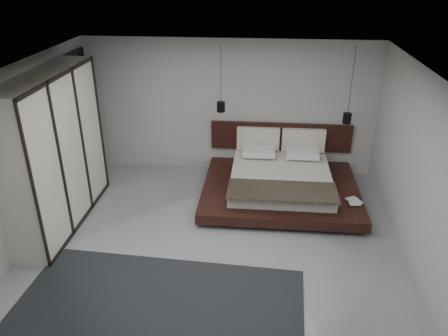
# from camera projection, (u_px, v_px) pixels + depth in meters

# --- Properties ---
(floor) EXTENTS (6.00, 6.00, 0.00)m
(floor) POSITION_uv_depth(u_px,v_px,m) (213.00, 249.00, 6.97)
(floor) COLOR #96989E
(floor) RESTS_ON ground
(ceiling) EXTENTS (6.00, 6.00, 0.00)m
(ceiling) POSITION_uv_depth(u_px,v_px,m) (211.00, 75.00, 5.75)
(ceiling) COLOR white
(ceiling) RESTS_ON wall_back
(wall_back) EXTENTS (6.00, 0.00, 6.00)m
(wall_back) POSITION_uv_depth(u_px,v_px,m) (229.00, 107.00, 9.05)
(wall_back) COLOR #B0B0AE
(wall_back) RESTS_ON floor
(wall_front) EXTENTS (6.00, 0.00, 6.00)m
(wall_front) POSITION_uv_depth(u_px,v_px,m) (169.00, 327.00, 3.67)
(wall_front) COLOR #B0B0AE
(wall_front) RESTS_ON floor
(wall_left) EXTENTS (0.00, 6.00, 6.00)m
(wall_left) POSITION_uv_depth(u_px,v_px,m) (16.00, 162.00, 6.62)
(wall_left) COLOR #B0B0AE
(wall_left) RESTS_ON floor
(wall_right) EXTENTS (0.00, 6.00, 6.00)m
(wall_right) POSITION_uv_depth(u_px,v_px,m) (425.00, 180.00, 6.10)
(wall_right) COLOR #B0B0AE
(wall_right) RESTS_ON floor
(lattice_screen) EXTENTS (0.05, 0.90, 2.60)m
(lattice_screen) POSITION_uv_depth(u_px,v_px,m) (82.00, 116.00, 8.85)
(lattice_screen) COLOR black
(lattice_screen) RESTS_ON floor
(bed) EXTENTS (2.93, 2.45, 1.10)m
(bed) POSITION_uv_depth(u_px,v_px,m) (280.00, 181.00, 8.45)
(bed) COLOR black
(bed) RESTS_ON floor
(book_lower) EXTENTS (0.31, 0.34, 0.03)m
(book_lower) POSITION_uv_depth(u_px,v_px,m) (349.00, 202.00, 7.75)
(book_lower) COLOR #99724C
(book_lower) RESTS_ON bed
(book_upper) EXTENTS (0.21, 0.28, 0.02)m
(book_upper) POSITION_uv_depth(u_px,v_px,m) (349.00, 202.00, 7.71)
(book_upper) COLOR #99724C
(book_upper) RESTS_ON book_lower
(pendant_left) EXTENTS (0.16, 0.16, 1.29)m
(pendant_left) POSITION_uv_depth(u_px,v_px,m) (221.00, 107.00, 8.41)
(pendant_left) COLOR black
(pendant_left) RESTS_ON ceiling
(pendant_right) EXTENTS (0.16, 0.16, 1.44)m
(pendant_right) POSITION_uv_depth(u_px,v_px,m) (347.00, 118.00, 8.27)
(pendant_right) COLOR black
(pendant_right) RESTS_ON ceiling
(wardrobe) EXTENTS (0.63, 2.67, 2.62)m
(wardrobe) POSITION_uv_depth(u_px,v_px,m) (54.00, 152.00, 7.19)
(wardrobe) COLOR beige
(wardrobe) RESTS_ON floor
(rug) EXTENTS (3.97, 2.93, 0.02)m
(rug) POSITION_uv_depth(u_px,v_px,m) (150.00, 327.00, 5.49)
(rug) COLOR black
(rug) RESTS_ON floor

